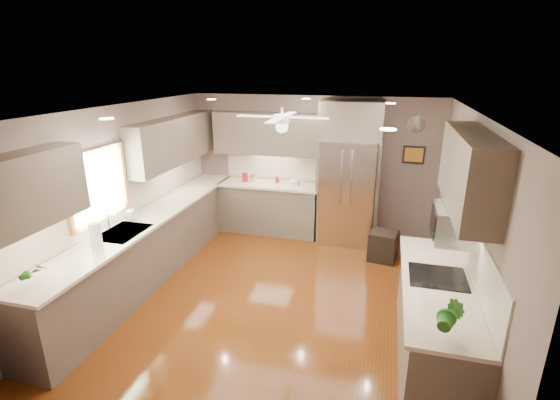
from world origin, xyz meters
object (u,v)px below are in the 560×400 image
at_px(soap_bottle, 131,213).
at_px(stool, 383,245).
at_px(canister_b, 253,178).
at_px(paper_towel, 96,235).
at_px(potted_plant_left, 34,271).
at_px(bowl, 294,184).
at_px(canister_d, 277,180).
at_px(canister_a, 245,177).
at_px(refrigerator, 349,176).
at_px(potted_plant_right, 451,317).
at_px(microwave, 455,224).

height_order(soap_bottle, stool, soap_bottle).
bearing_deg(canister_b, paper_towel, -105.85).
xyz_separation_m(potted_plant_left, bowl, (1.68, 4.04, -0.12)).
bearing_deg(paper_towel, canister_d, 67.16).
relative_size(canister_a, potted_plant_left, 0.58).
relative_size(refrigerator, stool, 4.99).
height_order(canister_b, refrigerator, refrigerator).
bearing_deg(stool, refrigerator, 136.59).
height_order(canister_d, refrigerator, refrigerator).
distance_m(potted_plant_right, paper_towel, 3.92).
distance_m(potted_plant_left, stool, 4.82).
bearing_deg(stool, canister_a, 165.59).
bearing_deg(canister_d, stool, -20.24).
xyz_separation_m(potted_plant_left, microwave, (3.96, 1.33, 0.39)).
height_order(soap_bottle, refrigerator, refrigerator).
relative_size(potted_plant_left, refrigerator, 0.12).
relative_size(canister_a, canister_b, 1.19).
distance_m(canister_a, potted_plant_right, 4.95).
xyz_separation_m(microwave, paper_towel, (-3.98, -0.41, -0.40)).
height_order(potted_plant_left, bowl, potted_plant_left).
height_order(potted_plant_left, paper_towel, paper_towel).
relative_size(canister_a, soap_bottle, 0.81).
bearing_deg(canister_b, soap_bottle, -113.50).
bearing_deg(refrigerator, canister_b, 177.87).
distance_m(potted_plant_left, bowl, 4.38).
height_order(potted_plant_left, refrigerator, refrigerator).
bearing_deg(canister_a, bowl, -1.33).
xyz_separation_m(canister_b, refrigerator, (1.75, -0.07, 0.18)).
bearing_deg(paper_towel, potted_plant_right, -10.52).
bearing_deg(canister_b, canister_d, 3.64).
distance_m(potted_plant_left, microwave, 4.20).
relative_size(potted_plant_left, bowl, 1.53).
bearing_deg(canister_b, stool, -16.11).
bearing_deg(microwave, potted_plant_left, -161.49).
xyz_separation_m(canister_b, bowl, (0.79, -0.06, -0.05)).
distance_m(canister_a, microwave, 4.26).
bearing_deg(bowl, microwave, -49.87).
height_order(refrigerator, microwave, refrigerator).
bearing_deg(soap_bottle, canister_d, 58.20).
xyz_separation_m(refrigerator, stool, (0.67, -0.63, -0.95)).
xyz_separation_m(canister_b, potted_plant_right, (2.95, -3.90, 0.11)).
relative_size(canister_b, paper_towel, 0.42).
xyz_separation_m(canister_a, potted_plant_left, (-0.74, -4.06, 0.07)).
distance_m(canister_d, stool, 2.24).
relative_size(canister_d, potted_plant_left, 0.37).
relative_size(potted_plant_left, paper_towel, 0.87).
xyz_separation_m(canister_d, bowl, (0.34, -0.09, -0.04)).
height_order(bowl, refrigerator, refrigerator).
distance_m(canister_b, microwave, 4.17).
relative_size(canister_b, refrigerator, 0.06).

